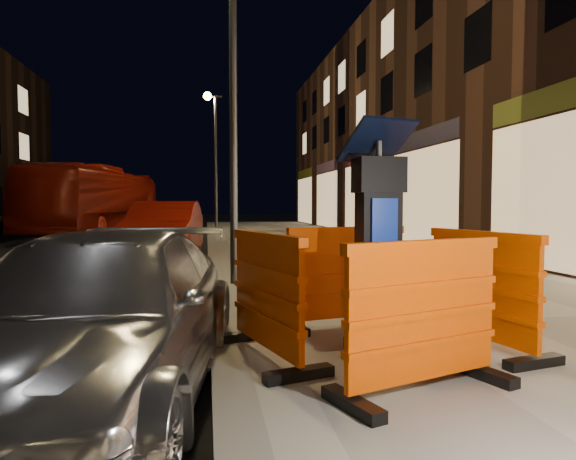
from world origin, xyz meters
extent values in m
plane|color=black|center=(0.00, 0.00, 0.00)|extent=(120.00, 120.00, 0.00)
cube|color=gray|center=(3.00, 0.00, 0.07)|extent=(6.00, 60.00, 0.15)
cube|color=slate|center=(0.00, 0.00, 0.07)|extent=(0.30, 60.00, 0.15)
cube|color=black|center=(1.25, -0.99, 1.08)|extent=(0.72, 0.72, 1.85)
cube|color=#E64800|center=(1.25, -1.94, 0.67)|extent=(1.43, 0.96, 1.03)
cube|color=#E64800|center=(1.25, -0.04, 0.67)|extent=(1.41, 0.81, 1.03)
cube|color=#E64800|center=(0.30, -0.99, 0.67)|extent=(0.91, 1.43, 1.03)
cube|color=#E64800|center=(2.20, -0.99, 0.67)|extent=(0.83, 1.41, 1.03)
imported|color=#A9A9AE|center=(-0.96, -1.35, 0.00)|extent=(2.20, 4.33, 1.20)
imported|color=maroon|center=(-1.24, 8.29, 0.00)|extent=(1.91, 4.60, 1.48)
imported|color=maroon|center=(-4.98, 18.78, 0.00)|extent=(4.16, 11.02, 3.00)
cylinder|color=#3F3F44|center=(0.25, 3.00, 3.15)|extent=(0.12, 0.12, 6.00)
cylinder|color=#3F3F44|center=(0.25, 18.00, 3.15)|extent=(0.12, 0.12, 6.00)
camera|label=1|loc=(-0.18, -5.14, 1.43)|focal=32.00mm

